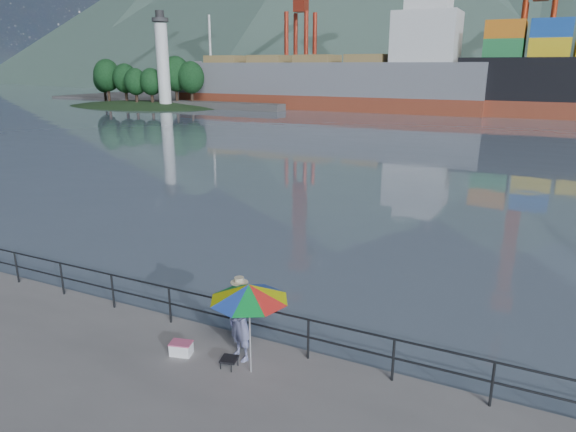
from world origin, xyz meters
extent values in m
cube|color=slate|center=(0.00, 130.00, 0.00)|extent=(500.00, 280.00, 0.00)
cube|color=#514F4C|center=(10.00, 93.00, 0.00)|extent=(200.00, 40.00, 0.40)
cylinder|color=#2D3033|center=(0.00, 1.70, 1.00)|extent=(22.00, 0.05, 0.05)
cylinder|color=#2D3033|center=(0.00, 1.70, 0.55)|extent=(22.00, 0.05, 0.05)
cube|color=#2D3033|center=(0.00, 1.70, 0.50)|extent=(22.00, 0.06, 1.00)
cone|color=#385147|center=(-140.00, 190.00, 27.50)|extent=(228.80, 228.80, 55.00)
ellipsoid|color=#263F1E|center=(-55.00, 62.00, 0.00)|extent=(48.00, 26.40, 8.40)
cylinder|color=white|center=(-49.00, 61.00, 6.50)|extent=(2.00, 2.00, 13.00)
cylinder|color=#2D2D2D|center=(-49.00, 61.00, 14.00)|extent=(1.80, 1.80, 2.00)
cube|color=gray|center=(10.00, 92.00, 2.60)|extent=(6.00, 2.40, 5.20)
cube|color=red|center=(10.00, 95.00, 1.30)|extent=(6.00, 2.40, 2.60)
cube|color=gray|center=(10.00, 98.00, 2.60)|extent=(6.00, 2.40, 5.20)
imported|color=#323D8C|center=(1.59, 1.03, 0.95)|extent=(0.81, 0.67, 1.89)
cylinder|color=white|center=(2.08, 0.62, 0.97)|extent=(0.04, 0.04, 1.95)
cone|color=blue|center=(2.08, 0.62, 1.95)|extent=(1.93, 1.93, 0.36)
cube|color=black|center=(1.55, 0.57, 0.21)|extent=(0.43, 0.43, 0.05)
cube|color=#2D3033|center=(1.55, 0.57, 0.09)|extent=(0.30, 0.30, 0.19)
cube|color=white|center=(0.23, 0.54, 0.14)|extent=(0.56, 0.44, 0.28)
cylinder|color=black|center=(1.16, 1.91, 0.00)|extent=(0.62, 1.53, 1.16)
cube|color=brown|center=(-25.41, 71.40, 0.75)|extent=(50.84, 8.80, 2.50)
cube|color=slate|center=(-25.41, 71.40, 4.50)|extent=(50.84, 8.80, 5.00)
cube|color=silver|center=(-9.14, 71.40, 10.50)|extent=(9.00, 7.39, 7.00)
camera|label=1|loc=(7.21, -8.02, 6.59)|focal=32.00mm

